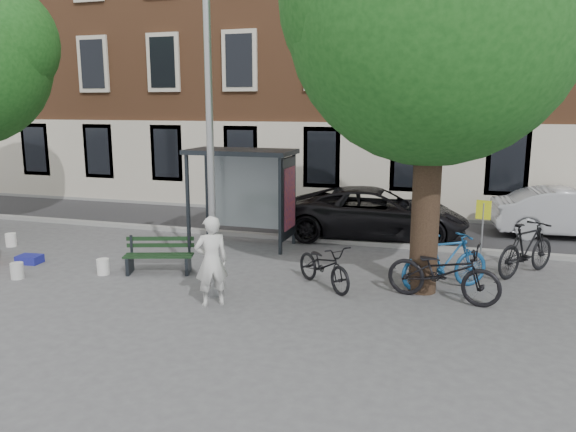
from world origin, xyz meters
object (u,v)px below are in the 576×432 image
(bike_b, at_px, (445,261))
(car_silver, at_px, (571,213))
(bike_d, at_px, (526,249))
(bus_shelter, at_px, (256,176))
(notice_sign, at_px, (483,224))
(car_dark, at_px, (375,213))
(bench, at_px, (159,257))
(bike_a, at_px, (443,272))
(painter, at_px, (211,261))
(lamppost, at_px, (211,158))
(bike_c, at_px, (324,265))

(bike_b, relative_size, car_silver, 0.46)
(bike_b, bearing_deg, bike_d, -81.79)
(bus_shelter, bearing_deg, notice_sign, -15.39)
(car_dark, bearing_deg, notice_sign, -147.92)
(bench, relative_size, bike_a, 0.73)
(bike_a, relative_size, notice_sign, 1.23)
(bike_d, distance_m, car_silver, 4.64)
(bike_a, distance_m, bike_b, 0.74)
(painter, distance_m, car_silver, 11.16)
(car_dark, distance_m, notice_sign, 4.51)
(bus_shelter, bearing_deg, lamppost, -81.57)
(painter, height_order, bike_c, painter)
(bike_d, relative_size, car_dark, 0.39)
(bike_b, xyz_separation_m, bike_c, (-2.43, -0.63, -0.13))
(bike_a, distance_m, car_silver, 7.44)
(car_silver, bearing_deg, bike_a, 147.45)
(lamppost, height_order, bike_c, lamppost)
(lamppost, distance_m, bike_c, 3.26)
(bike_a, bearing_deg, painter, 122.35)
(painter, bearing_deg, notice_sign, 176.15)
(painter, height_order, notice_sign, notice_sign)
(bus_shelter, relative_size, car_silver, 0.66)
(bike_c, height_order, notice_sign, notice_sign)
(bike_b, distance_m, bike_c, 2.51)
(bike_c, distance_m, bike_d, 4.69)
(bike_c, xyz_separation_m, notice_sign, (3.14, 1.37, 0.80))
(lamppost, bearing_deg, bike_d, 28.66)
(bike_d, bearing_deg, bike_b, 80.40)
(bike_c, relative_size, car_dark, 0.35)
(bike_c, bearing_deg, lamppost, 161.95)
(bike_a, bearing_deg, bench, 101.70)
(bike_a, bearing_deg, car_dark, 34.61)
(bike_a, relative_size, bike_c, 1.22)
(bench, relative_size, car_dark, 0.31)
(lamppost, xyz_separation_m, bench, (-1.85, 1.05, -2.42))
(car_dark, bearing_deg, bike_b, -160.36)
(bus_shelter, xyz_separation_m, bike_d, (6.75, -0.75, -1.31))
(bike_b, bearing_deg, car_silver, -63.52)
(notice_sign, bearing_deg, bike_b, -122.64)
(bike_a, xyz_separation_m, car_silver, (3.31, 6.66, 0.13))
(notice_sign, bearing_deg, bike_d, 51.03)
(painter, distance_m, bike_a, 4.50)
(bench, xyz_separation_m, notice_sign, (6.99, 1.47, 0.91))
(lamppost, distance_m, notice_sign, 5.92)
(bike_c, bearing_deg, notice_sign, -24.54)
(car_dark, bearing_deg, bench, 132.97)
(bus_shelter, relative_size, bike_b, 1.42)
(bike_a, height_order, bike_c, bike_a)
(car_dark, bearing_deg, painter, 155.18)
(car_silver, bearing_deg, notice_sign, 147.35)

